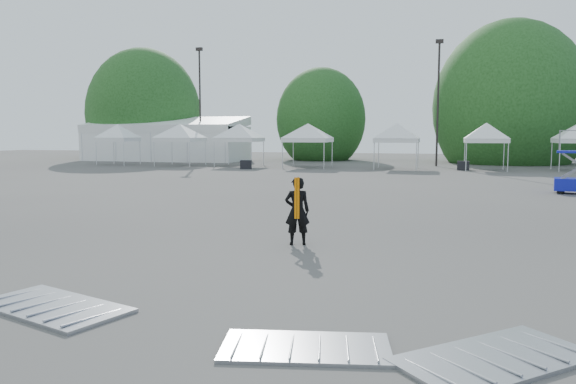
# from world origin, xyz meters

# --- Properties ---
(ground) EXTENTS (120.00, 120.00, 0.00)m
(ground) POSITION_xyz_m (0.00, 0.00, 0.00)
(ground) COLOR #474442
(ground) RESTS_ON ground
(marquee) EXTENTS (15.00, 6.25, 4.23)m
(marquee) POSITION_xyz_m (-22.00, 35.00, 1.97)
(marquee) COLOR white
(marquee) RESTS_ON ground
(light_pole_west) EXTENTS (0.60, 0.25, 10.30)m
(light_pole_west) POSITION_xyz_m (-18.00, 34.00, 5.77)
(light_pole_west) COLOR black
(light_pole_west) RESTS_ON ground
(light_pole_east) EXTENTS (0.60, 0.25, 9.80)m
(light_pole_east) POSITION_xyz_m (3.00, 32.00, 5.52)
(light_pole_east) COLOR black
(light_pole_east) RESTS_ON ground
(tree_far_w) EXTENTS (4.80, 4.80, 7.30)m
(tree_far_w) POSITION_xyz_m (-26.00, 38.00, 4.54)
(tree_far_w) COLOR #382314
(tree_far_w) RESTS_ON ground
(tree_mid_w) EXTENTS (4.16, 4.16, 6.33)m
(tree_mid_w) POSITION_xyz_m (-8.00, 40.00, 3.93)
(tree_mid_w) COLOR #382314
(tree_mid_w) RESTS_ON ground
(tree_mid_e) EXTENTS (5.12, 5.12, 7.79)m
(tree_mid_e) POSITION_xyz_m (9.00, 39.00, 4.84)
(tree_mid_e) COLOR #382314
(tree_mid_e) RESTS_ON ground
(tent_a) EXTENTS (3.83, 3.83, 3.88)m
(tent_a) POSITION_xyz_m (-22.29, 27.19, 3.06)
(tent_a) COLOR silver
(tent_a) RESTS_ON ground
(tent_b) EXTENTS (4.58, 4.58, 3.88)m
(tent_b) POSITION_xyz_m (-16.86, 27.48, 3.06)
(tent_b) COLOR silver
(tent_b) RESTS_ON ground
(tent_c) EXTENTS (4.57, 4.57, 3.88)m
(tent_c) POSITION_xyz_m (-12.04, 28.10, 3.06)
(tent_c) COLOR silver
(tent_c) RESTS_ON ground
(tent_d) EXTENTS (4.72, 4.72, 3.88)m
(tent_d) POSITION_xyz_m (-6.41, 27.78, 3.06)
(tent_d) COLOR silver
(tent_d) RESTS_ON ground
(tent_e) EXTENTS (4.43, 4.43, 3.88)m
(tent_e) POSITION_xyz_m (0.23, 27.76, 3.06)
(tent_e) COLOR silver
(tent_e) RESTS_ON ground
(tent_f) EXTENTS (4.08, 4.08, 3.88)m
(tent_f) POSITION_xyz_m (6.36, 27.87, 3.06)
(tent_f) COLOR silver
(tent_f) RESTS_ON ground
(man) EXTENTS (0.67, 0.55, 1.59)m
(man) POSITION_xyz_m (0.19, -1.18, 0.80)
(man) COLOR black
(man) RESTS_ON ground
(barrier_left) EXTENTS (2.62, 1.86, 0.08)m
(barrier_left) POSITION_xyz_m (-2.12, -6.82, 0.04)
(barrier_left) COLOR #A1A3A8
(barrier_left) RESTS_ON ground
(barrier_mid) EXTENTS (2.19, 1.39, 0.06)m
(barrier_mid) POSITION_xyz_m (1.88, -7.35, 0.03)
(barrier_mid) COLOR #A1A3A8
(barrier_mid) RESTS_ON ground
(barrier_right) EXTENTS (2.49, 2.44, 0.07)m
(barrier_right) POSITION_xyz_m (4.05, -7.12, 0.04)
(barrier_right) COLOR #A1A3A8
(barrier_right) RESTS_ON ground
(crate_west) EXTENTS (0.96, 0.84, 0.64)m
(crate_west) POSITION_xyz_m (-10.35, 24.84, 0.32)
(crate_west) COLOR black
(crate_west) RESTS_ON ground
(crate_mid) EXTENTS (0.85, 0.67, 0.64)m
(crate_mid) POSITION_xyz_m (4.88, 27.64, 0.32)
(crate_mid) COLOR black
(crate_mid) RESTS_ON ground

